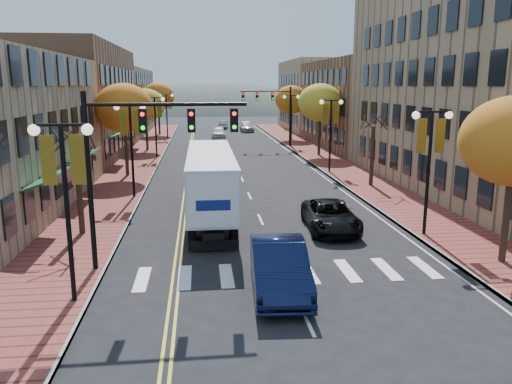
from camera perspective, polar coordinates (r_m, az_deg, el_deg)
name	(u,v)px	position (r m, az deg, el deg)	size (l,w,h in m)	color
ground	(295,294)	(17.97, 4.46, -11.57)	(200.00, 200.00, 0.00)	black
sidewalk_left	(140,160)	(49.51, -13.13, 3.54)	(4.00, 85.00, 0.15)	brown
sidewalk_right	(322,157)	(50.66, 7.57, 3.95)	(4.00, 85.00, 0.15)	brown
building_left_mid	(59,102)	(53.97, -21.57, 9.50)	(12.00, 24.00, 11.00)	brown
building_left_far	(105,102)	(78.41, -16.84, 9.84)	(12.00, 26.00, 9.50)	#9E8966
building_right_mid	(382,104)	(62.10, 14.22, 9.75)	(15.00, 24.00, 10.00)	brown
building_right_far	(334,96)	(83.05, 8.86, 10.83)	(15.00, 20.00, 11.00)	#9E8966
tree_left_a	(79,191)	(25.32, -19.55, 0.13)	(0.28, 0.28, 4.20)	#382619
tree_left_b	(124,108)	(40.60, -14.85, 9.26)	(4.48, 4.48, 7.21)	#382619
tree_left_c	(145,105)	(56.49, -12.52, 9.68)	(4.16, 4.16, 6.69)	#382619
tree_left_d	(158,96)	(74.39, -11.11, 10.69)	(4.61, 4.61, 7.42)	#382619
tree_right_b	(372,156)	(36.60, 13.12, 4.04)	(0.28, 0.28, 4.20)	#382619
tree_right_c	(320,103)	(51.64, 7.34, 10.09)	(4.48, 4.48, 7.21)	#382619
tree_right_d	(291,100)	(67.29, 4.07, 10.49)	(4.35, 4.35, 7.00)	#382619
lamp_left_a	(65,179)	(16.96, -21.03, 1.41)	(1.96, 0.36, 6.05)	black
lamp_left_b	(131,132)	(32.56, -14.10, 6.64)	(1.96, 0.36, 6.05)	black
lamp_left_c	(155,115)	(50.41, -11.46, 8.59)	(1.96, 0.36, 6.05)	black
lamp_left_d	(167,107)	(68.34, -10.19, 9.52)	(1.96, 0.36, 6.05)	black
lamp_right_a	(430,149)	(24.77, 19.27, 4.69)	(1.96, 0.36, 6.05)	black
lamp_right_b	(331,121)	(41.65, 8.54, 8.00)	(1.96, 0.36, 6.05)	black
lamp_right_c	(291,110)	(59.19, 4.03, 9.30)	(1.96, 0.36, 6.05)	black
traffic_mast_near	(139,147)	(19.41, -13.18, 5.04)	(6.10, 0.35, 7.00)	black
traffic_mast_far	(274,105)	(58.83, 2.07, 9.91)	(6.10, 0.34, 7.00)	black
semi_truck	(210,176)	(28.32, -5.26, 1.80)	(2.46, 14.76, 3.69)	black
navy_sedan	(279,266)	(17.96, 2.65, -8.47)	(1.90, 5.44, 1.79)	black
black_suv	(331,216)	(25.53, 8.52, -2.71)	(2.42, 5.24, 1.46)	black
car_far_white	(219,133)	(69.04, -4.28, 6.79)	(1.90, 4.73, 1.61)	silver
car_far_silver	(247,127)	(78.92, -1.06, 7.44)	(2.05, 5.05, 1.47)	#A7A7AF
car_far_oncoming	(223,125)	(84.89, -3.76, 7.70)	(1.38, 3.96, 1.31)	#A4A5AC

